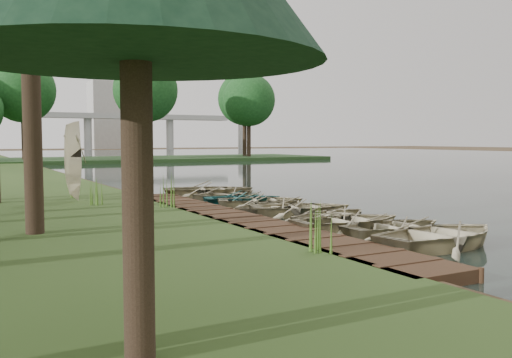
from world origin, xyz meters
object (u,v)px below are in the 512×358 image
boardwalk (238,222)px  rowboat_2 (349,218)px  rowboat_0 (442,231)px  rowboat_1 (395,224)px  stored_rowboat (76,193)px

boardwalk → rowboat_2: 3.24m
rowboat_2 → boardwalk: bearing=48.9°
rowboat_2 → rowboat_0: bearing=-169.4°
rowboat_0 → rowboat_1: bearing=-11.7°
rowboat_2 → stored_rowboat: stored_rowboat is taller
rowboat_2 → stored_rowboat: (-5.57, 9.00, 0.21)m
boardwalk → rowboat_1: bearing=-51.3°
rowboat_2 → stored_rowboat: bearing=35.3°
boardwalk → rowboat_0: 5.92m
rowboat_1 → stored_rowboat: bearing=30.1°
boardwalk → stored_rowboat: 7.49m
rowboat_1 → rowboat_2: (-0.53, 1.26, 0.02)m
boardwalk → stored_rowboat: (-3.27, 6.73, 0.45)m
rowboat_1 → rowboat_2: 1.37m
boardwalk → rowboat_2: (2.30, -2.27, 0.24)m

